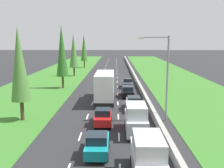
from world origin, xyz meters
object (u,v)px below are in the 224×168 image
at_px(poplar_tree_third, 62,51).
at_px(street_light_mast, 164,72).
at_px(poplar_tree_second, 19,64).
at_px(teal_hatchback_centre_lane, 97,144).
at_px(poplar_tree_fourth, 74,51).
at_px(poplar_tree_fifth, 84,48).
at_px(silver_van_right_lane_third, 136,119).
at_px(white_box_truck_centre_lane, 105,86).
at_px(silver_van_right_lane, 148,157).
at_px(grey_sedan_right_lane, 134,103).
at_px(grey_hatchback_right_lane_sixth, 127,83).
at_px(red_hatchback_centre_lane, 103,117).
at_px(black_sedan_right_lane, 128,91).

xyz_separation_m(poplar_tree_third, street_light_mast, (14.50, -18.14, -1.40)).
bearing_deg(street_light_mast, poplar_tree_second, -179.61).
xyz_separation_m(teal_hatchback_centre_lane, street_light_mast, (6.43, 8.25, 4.40)).
relative_size(poplar_tree_fourth, poplar_tree_fifth, 0.98).
height_order(silver_van_right_lane_third, white_box_truck_centre_lane, white_box_truck_centre_lane).
distance_m(silver_van_right_lane, street_light_mast, 12.46).
distance_m(white_box_truck_centre_lane, grey_sedan_right_lane, 5.68).
xyz_separation_m(teal_hatchback_centre_lane, grey_hatchback_right_lane_sixth, (3.50, 27.14, 0.00)).
bearing_deg(red_hatchback_centre_lane, poplar_tree_fourth, 103.94).
distance_m(black_sedan_right_lane, poplar_tree_fifth, 41.44).
distance_m(poplar_tree_second, street_light_mast, 15.14).
bearing_deg(silver_van_right_lane, silver_van_right_lane_third, 91.08).
relative_size(white_box_truck_centre_lane, street_light_mast, 1.04).
bearing_deg(silver_van_right_lane_third, poplar_tree_fifth, 101.87).
relative_size(silver_van_right_lane, poplar_tree_second, 0.49).
xyz_separation_m(grey_hatchback_right_lane_sixth, street_light_mast, (2.93, -18.90, 4.40)).
distance_m(poplar_tree_fourth, poplar_tree_fifth, 17.74).
distance_m(silver_van_right_lane_third, teal_hatchback_centre_lane, 5.54).
bearing_deg(grey_hatchback_right_lane_sixth, white_box_truck_centre_lane, -109.08).
xyz_separation_m(red_hatchback_centre_lane, poplar_tree_second, (-8.78, 1.29, 5.21)).
bearing_deg(grey_hatchback_right_lane_sixth, poplar_tree_third, -176.23).
bearing_deg(red_hatchback_centre_lane, poplar_tree_third, 112.67).
relative_size(silver_van_right_lane_third, grey_hatchback_right_lane_sixth, 1.26).
xyz_separation_m(poplar_tree_third, poplar_tree_fourth, (-0.46, 15.19, -0.57)).
xyz_separation_m(white_box_truck_centre_lane, grey_sedan_right_lane, (3.75, -4.05, -1.37)).
bearing_deg(poplar_tree_second, silver_van_right_lane_third, -17.20).
bearing_deg(silver_van_right_lane, poplar_tree_second, 136.76).
relative_size(teal_hatchback_centre_lane, white_box_truck_centre_lane, 0.41).
bearing_deg(red_hatchback_centre_lane, silver_van_right_lane, -71.88).
bearing_deg(grey_sedan_right_lane, street_light_mast, -57.55).
relative_size(poplar_tree_second, poplar_tree_third, 0.90).
xyz_separation_m(silver_van_right_lane, poplar_tree_third, (-11.45, 29.59, 5.23)).
bearing_deg(teal_hatchback_centre_lane, grey_hatchback_right_lane_sixth, 82.64).
height_order(teal_hatchback_centre_lane, poplar_tree_third, poplar_tree_third).
bearing_deg(red_hatchback_centre_lane, street_light_mast, 12.44).
xyz_separation_m(white_box_truck_centre_lane, poplar_tree_fourth, (-8.41, 24.88, 3.87)).
bearing_deg(poplar_tree_second, poplar_tree_fifth, 89.55).
bearing_deg(grey_sedan_right_lane, poplar_tree_second, -159.92).
bearing_deg(silver_van_right_lane, grey_hatchback_right_lane_sixth, 89.78).
xyz_separation_m(white_box_truck_centre_lane, poplar_tree_second, (-8.57, -8.55, 3.87)).
xyz_separation_m(silver_van_right_lane_third, street_light_mast, (3.19, 3.80, 3.83)).
bearing_deg(poplar_tree_fourth, poplar_tree_third, -88.27).
bearing_deg(street_light_mast, silver_van_right_lane_third, -130.04).
distance_m(teal_hatchback_centre_lane, poplar_tree_fifth, 60.12).
xyz_separation_m(silver_van_right_lane_third, black_sedan_right_lane, (-0.05, 15.40, -0.59)).
bearing_deg(black_sedan_right_lane, silver_van_right_lane_third, -89.82).
bearing_deg(poplar_tree_third, poplar_tree_fourth, 91.73).
bearing_deg(grey_sedan_right_lane, white_box_truck_centre_lane, 132.77).
xyz_separation_m(white_box_truck_centre_lane, black_sedan_right_lane, (3.30, 3.15, -1.37)).
bearing_deg(poplar_tree_third, grey_sedan_right_lane, -49.58).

